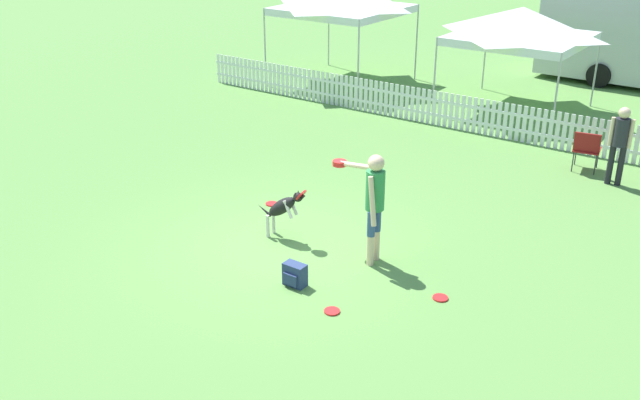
% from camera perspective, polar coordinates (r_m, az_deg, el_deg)
% --- Properties ---
extents(ground_plane, '(240.00, 240.00, 0.00)m').
position_cam_1_polar(ground_plane, '(11.27, -2.58, -3.85)').
color(ground_plane, '#5B8C42').
extents(handler_person, '(1.04, 0.56, 1.72)m').
position_cam_1_polar(handler_person, '(10.43, 4.25, 0.37)').
color(handler_person, beige).
rests_on(handler_person, ground_plane).
extents(leaping_dog, '(0.93, 0.30, 0.92)m').
position_cam_1_polar(leaping_dog, '(11.33, -2.94, -0.53)').
color(leaping_dog, black).
rests_on(leaping_dog, ground_plane).
extents(frisbee_near_handler, '(0.22, 0.22, 0.02)m').
position_cam_1_polar(frisbee_near_handler, '(12.80, -3.89, -0.30)').
color(frisbee_near_handler, red).
rests_on(frisbee_near_handler, ground_plane).
extents(frisbee_near_dog, '(0.22, 0.22, 0.02)m').
position_cam_1_polar(frisbee_near_dog, '(10.07, 9.60, -7.72)').
color(frisbee_near_dog, red).
rests_on(frisbee_near_dog, ground_plane).
extents(frisbee_midfield, '(0.22, 0.22, 0.02)m').
position_cam_1_polar(frisbee_midfield, '(9.64, 0.97, -8.88)').
color(frisbee_midfield, red).
rests_on(frisbee_midfield, ground_plane).
extents(backpack_on_grass, '(0.33, 0.22, 0.34)m').
position_cam_1_polar(backpack_on_grass, '(10.17, -2.04, -6.01)').
color(backpack_on_grass, navy).
rests_on(backpack_on_grass, ground_plane).
extents(picket_fence, '(16.28, 0.04, 0.83)m').
position_cam_1_polar(picket_fence, '(16.84, 12.50, 6.60)').
color(picket_fence, white).
rests_on(picket_fence, ground_plane).
extents(folding_chair_blue_left, '(0.58, 0.60, 0.84)m').
position_cam_1_polar(folding_chair_blue_left, '(15.06, 20.57, 3.96)').
color(folding_chair_blue_left, '#333338').
rests_on(folding_chair_blue_left, ground_plane).
extents(canopy_tent_main, '(3.07, 3.07, 2.58)m').
position_cam_1_polar(canopy_tent_main, '(18.53, 15.86, 13.31)').
color(canopy_tent_main, '#B2B2B2').
rests_on(canopy_tent_main, ground_plane).
extents(spectator_standing, '(0.41, 0.27, 1.52)m').
position_cam_1_polar(spectator_standing, '(14.46, 22.88, 4.52)').
color(spectator_standing, black).
rests_on(spectator_standing, ground_plane).
extents(equipment_trailer, '(5.99, 2.39, 2.71)m').
position_cam_1_polar(equipment_trailer, '(22.62, 24.22, 12.05)').
color(equipment_trailer, '#B7B7B7').
rests_on(equipment_trailer, ground_plane).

